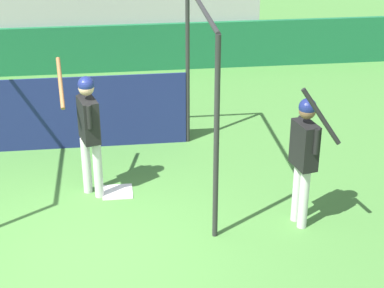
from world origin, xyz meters
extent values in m
plane|color=#477F38|center=(0.00, 0.00, 0.00)|extent=(60.00, 60.00, 0.00)
cube|color=#196038|center=(0.00, 7.15, 0.54)|extent=(24.00, 0.12, 1.07)
cube|color=#9E9E99|center=(0.00, 8.41, 1.16)|extent=(7.60, 2.40, 2.32)
cube|color=#195B33|center=(-1.93, 7.61, 1.12)|extent=(0.45, 0.40, 0.10)
cube|color=#195B33|center=(-1.93, 7.79, 1.35)|extent=(0.45, 0.06, 0.40)
cube|color=#195B33|center=(-1.38, 7.61, 1.12)|extent=(0.45, 0.40, 0.10)
cube|color=#195B33|center=(-1.38, 7.79, 1.35)|extent=(0.45, 0.06, 0.40)
cube|color=#195B33|center=(-0.83, 7.61, 1.12)|extent=(0.45, 0.40, 0.10)
cube|color=#195B33|center=(-0.83, 7.79, 1.35)|extent=(0.45, 0.06, 0.40)
cube|color=#195B33|center=(-0.28, 7.61, 1.12)|extent=(0.45, 0.40, 0.10)
cube|color=#195B33|center=(-0.28, 7.79, 1.35)|extent=(0.45, 0.06, 0.40)
cube|color=#195B33|center=(0.27, 7.61, 1.12)|extent=(0.45, 0.40, 0.10)
cube|color=#195B33|center=(0.27, 7.79, 1.35)|extent=(0.45, 0.06, 0.40)
cube|color=#195B33|center=(0.83, 7.61, 1.12)|extent=(0.45, 0.40, 0.10)
cube|color=#195B33|center=(0.83, 7.79, 1.35)|extent=(0.45, 0.06, 0.40)
cube|color=#195B33|center=(1.38, 7.61, 1.12)|extent=(0.45, 0.40, 0.10)
cube|color=#195B33|center=(1.38, 7.79, 1.35)|extent=(0.45, 0.06, 0.40)
cube|color=#195B33|center=(1.92, 7.61, 1.12)|extent=(0.45, 0.40, 0.10)
cube|color=#195B33|center=(1.92, 7.79, 1.35)|extent=(0.45, 0.06, 0.40)
cube|color=#195B33|center=(2.47, 7.61, 1.12)|extent=(0.45, 0.40, 0.10)
cube|color=#195B33|center=(2.47, 7.79, 1.35)|extent=(0.45, 0.06, 0.40)
cube|color=#195B33|center=(3.03, 7.61, 1.12)|extent=(0.45, 0.40, 0.10)
cube|color=#195B33|center=(3.03, 7.79, 1.35)|extent=(0.45, 0.06, 0.40)
cylinder|color=#282828|center=(1.67, 0.18, 1.37)|extent=(0.07, 0.07, 2.74)
cylinder|color=#282828|center=(1.67, 3.19, 1.37)|extent=(0.07, 0.07, 2.74)
cylinder|color=#282828|center=(1.67, 1.68, 2.74)|extent=(0.06, 3.01, 0.06)
cube|color=navy|center=(-0.19, 3.17, 0.63)|extent=(3.64, 0.03, 1.27)
cube|color=white|center=(0.41, 1.51, 0.01)|extent=(0.44, 0.44, 0.02)
cylinder|color=silver|center=(0.15, 1.43, 0.44)|extent=(0.16, 0.16, 0.88)
cylinder|color=silver|center=(-0.02, 1.59, 0.44)|extent=(0.16, 0.16, 0.88)
cube|color=black|center=(0.06, 1.51, 1.19)|extent=(0.33, 0.48, 0.62)
sphere|color=tan|center=(0.06, 1.51, 1.67)|extent=(0.22, 0.22, 0.22)
sphere|color=navy|center=(0.06, 1.51, 1.72)|extent=(0.23, 0.23, 0.23)
cylinder|color=black|center=(0.09, 1.28, 1.33)|extent=(0.09, 0.09, 0.34)
cylinder|color=black|center=(-0.04, 1.72, 1.33)|extent=(0.09, 0.09, 0.34)
cylinder|color=brown|center=(-0.30, 1.68, 1.70)|extent=(0.13, 0.74, 0.54)
sphere|color=brown|center=(0.06, 1.71, 1.45)|extent=(0.08, 0.08, 0.08)
cylinder|color=silver|center=(2.84, 0.43, 0.44)|extent=(0.15, 0.15, 0.88)
cylinder|color=silver|center=(2.88, 0.25, 0.44)|extent=(0.15, 0.15, 0.88)
cube|color=black|center=(2.86, 0.34, 1.19)|extent=(0.30, 0.46, 0.62)
sphere|color=brown|center=(2.86, 0.34, 1.66)|extent=(0.22, 0.22, 0.22)
sphere|color=navy|center=(2.86, 0.34, 1.71)|extent=(0.23, 0.23, 0.23)
cylinder|color=black|center=(2.85, 0.56, 1.32)|extent=(0.08, 0.08, 0.34)
cylinder|color=black|center=(2.94, 0.13, 1.32)|extent=(0.08, 0.08, 0.34)
cylinder|color=black|center=(2.92, 0.00, 1.72)|extent=(0.53, 0.18, 0.73)
sphere|color=black|center=(2.98, 0.24, 1.38)|extent=(0.08, 0.08, 0.08)
camera|label=1|loc=(0.47, -6.93, 4.73)|focal=60.00mm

